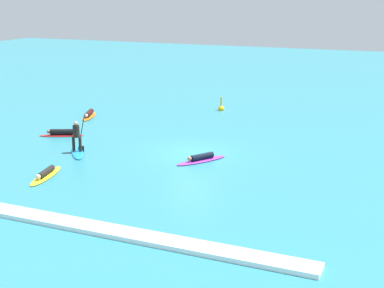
% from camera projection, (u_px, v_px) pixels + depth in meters
% --- Properties ---
extents(ground_plane, '(120.00, 120.00, 0.00)m').
position_uv_depth(ground_plane, '(192.00, 153.00, 30.64)').
color(ground_plane, teal).
rests_on(ground_plane, ground).
extents(surfer_on_yellow_board, '(1.31, 3.10, 0.36)m').
position_uv_depth(surfer_on_yellow_board, '(46.00, 174.00, 26.67)').
color(surfer_on_yellow_board, yellow).
rests_on(surfer_on_yellow_board, ground_plane).
extents(surfer_on_orange_board, '(1.68, 2.92, 0.44)m').
position_uv_depth(surfer_on_orange_board, '(89.00, 115.00, 39.37)').
color(surfer_on_orange_board, orange).
rests_on(surfer_on_orange_board, ground_plane).
extents(surfer_on_blue_board, '(2.32, 2.75, 2.08)m').
position_uv_depth(surfer_on_blue_board, '(77.00, 144.00, 30.56)').
color(surfer_on_blue_board, '#1E8CD1').
rests_on(surfer_on_blue_board, ground_plane).
extents(surfer_on_red_board, '(2.67, 1.67, 0.43)m').
position_uv_depth(surfer_on_red_board, '(61.00, 133.00, 34.17)').
color(surfer_on_red_board, red).
rests_on(surfer_on_red_board, ground_plane).
extents(surfer_on_purple_board, '(2.13, 2.87, 0.40)m').
position_uv_depth(surfer_on_purple_board, '(201.00, 159.00, 29.09)').
color(surfer_on_purple_board, purple).
rests_on(surfer_on_purple_board, ground_plane).
extents(marker_buoy, '(0.46, 0.46, 1.11)m').
position_uv_depth(marker_buoy, '(221.00, 108.00, 41.57)').
color(marker_buoy, yellow).
rests_on(marker_buoy, ground_plane).
extents(wave_crest, '(18.28, 0.90, 0.18)m').
position_uv_depth(wave_crest, '(75.00, 224.00, 21.01)').
color(wave_crest, white).
rests_on(wave_crest, ground_plane).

